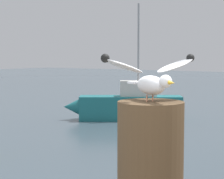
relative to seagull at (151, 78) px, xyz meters
name	(u,v)px	position (x,y,z in m)	size (l,w,h in m)	color
seagull	(151,78)	(0.00, 0.00, 0.00)	(0.53, 0.37, 0.25)	tan
boat_teal	(124,105)	(11.15, 7.89, -1.84)	(3.42, 4.24, 4.52)	#1E7075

